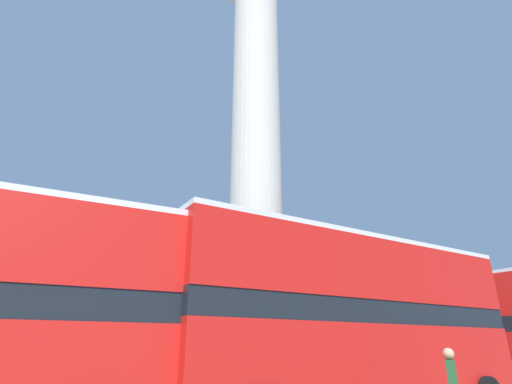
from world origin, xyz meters
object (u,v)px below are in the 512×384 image
object	(u,v)px
bus_c	(349,317)
equestrian_statue	(382,342)
street_lamp	(371,304)
monument_column	(256,189)

from	to	relation	value
bus_c	equestrian_statue	xyz separation A→B (m)	(10.60, 8.46, -0.48)
bus_c	street_lamp	distance (m)	4.58
bus_c	equestrian_statue	distance (m)	13.57
equestrian_statue	street_lamp	distance (m)	9.14
monument_column	street_lamp	xyz separation A→B (m)	(3.76, -1.97, -4.44)
monument_column	street_lamp	bearing A→B (deg)	-27.72
monument_column	bus_c	bearing A→B (deg)	-89.19
equestrian_statue	street_lamp	xyz separation A→B (m)	(-6.91, -5.86, 1.25)
bus_c	street_lamp	xyz separation A→B (m)	(3.69, 2.60, 0.76)
bus_c	equestrian_statue	world-z (taller)	equestrian_statue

